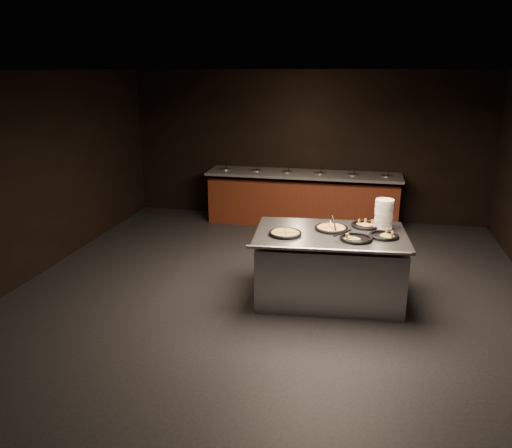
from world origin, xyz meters
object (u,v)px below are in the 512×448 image
object	(u,v)px
plate_stack	(384,214)
pan_cheese_whole	(331,228)
serving_counter	(329,267)
pan_veggie_whole	(285,233)

from	to	relation	value
plate_stack	pan_cheese_whole	xyz separation A→B (m)	(-0.66, -0.20, -0.17)
serving_counter	pan_veggie_whole	world-z (taller)	pan_veggie_whole
plate_stack	pan_veggie_whole	world-z (taller)	plate_stack
pan_veggie_whole	pan_cheese_whole	bearing A→B (deg)	30.81
serving_counter	pan_cheese_whole	distance (m)	0.51
serving_counter	plate_stack	bearing A→B (deg)	22.20
serving_counter	pan_cheese_whole	size ratio (longest dim) A/B	4.64
pan_veggie_whole	serving_counter	bearing A→B (deg)	19.45
pan_veggie_whole	plate_stack	bearing A→B (deg)	23.49
pan_cheese_whole	serving_counter	bearing A→B (deg)	-88.56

